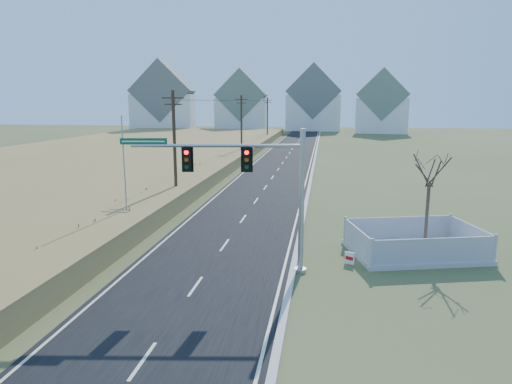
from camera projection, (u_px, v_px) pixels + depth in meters
The scene contains 16 objects.
ground at pixel (207, 271), 22.20m from camera, with size 260.00×260.00×0.00m, color #404E26.
road at pixel (289, 155), 70.68m from camera, with size 8.00×180.00×0.06m, color black.
curb at pixel (316, 155), 70.06m from camera, with size 0.30×180.00×0.18m, color #B2AFA8.
reed_marsh at pixel (113, 155), 64.37m from camera, with size 38.00×110.00×1.30m, color olive.
utility_pole_near at pixel (175, 145), 36.78m from camera, with size 1.80×0.26×9.00m.
utility_pole_mid at pixel (241, 126), 65.87m from camera, with size 1.80×0.26×9.00m.
utility_pole_far at pixel (267, 118), 94.97m from camera, with size 1.80×0.26×9.00m.
condo_nw at pixel (163, 103), 123.23m from camera, with size 17.69×13.38×19.05m.
condo_nnw at pixel (242, 106), 128.22m from camera, with size 14.93×11.17×17.03m.
condo_n at pixel (313, 103), 129.04m from camera, with size 15.27×10.20×18.54m.
condo_ne at pixel (382, 107), 118.80m from camera, with size 14.12×10.51×16.52m.
traffic_signal_mast at pixel (262, 185), 21.27m from camera, with size 8.62×1.48×6.92m.
fence_enclosure at pixel (414, 249), 24.67m from camera, with size 7.64×6.15×1.53m.
open_sign at pixel (349, 258), 23.06m from camera, with size 0.48×0.29×0.64m.
flagpole at pixel (125, 185), 29.01m from camera, with size 0.33×0.33×7.28m.
bare_tree at pixel (430, 168), 23.92m from camera, with size 2.19×2.19×5.81m.
Camera 1 is at (5.50, -20.42, 8.12)m, focal length 32.00 mm.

